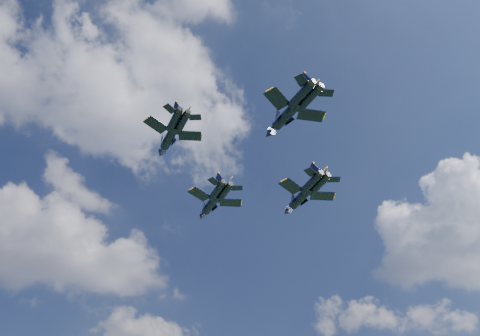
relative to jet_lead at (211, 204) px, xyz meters
name	(u,v)px	position (x,y,z in m)	size (l,w,h in m)	color
jet_lead	(211,204)	(0.00, 0.00, 0.00)	(13.29, 17.15, 4.09)	black
jet_left	(169,138)	(-14.25, -18.34, 0.32)	(11.96, 15.45, 3.68)	black
jet_right	(300,198)	(17.99, -10.55, -0.91)	(14.11, 18.21, 4.34)	black
jet_slot	(286,116)	(5.19, -31.38, 0.66)	(13.20, 17.50, 4.12)	black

